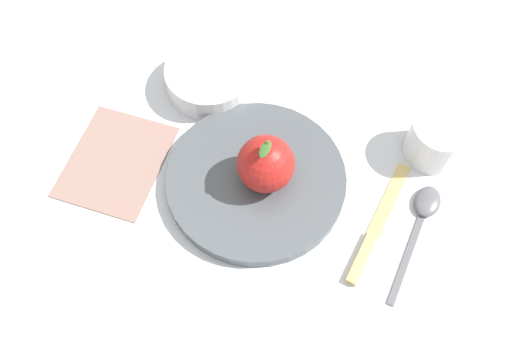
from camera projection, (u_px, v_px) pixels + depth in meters
ground_plane at (264, 189)px, 0.74m from camera, size 2.40×2.40×0.00m
dinner_plate at (256, 179)px, 0.73m from camera, size 0.24×0.24×0.02m
apple at (262, 163)px, 0.69m from camera, size 0.08×0.08×0.09m
side_bowl at (210, 76)px, 0.80m from camera, size 0.13×0.13×0.04m
cup at (437, 138)px, 0.73m from camera, size 0.08×0.08×0.06m
knife at (374, 232)px, 0.70m from camera, size 0.19×0.06×0.01m
spoon at (423, 214)px, 0.71m from camera, size 0.18×0.06×0.01m
linen_napkin at (116, 161)px, 0.75m from camera, size 0.17×0.14×0.00m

